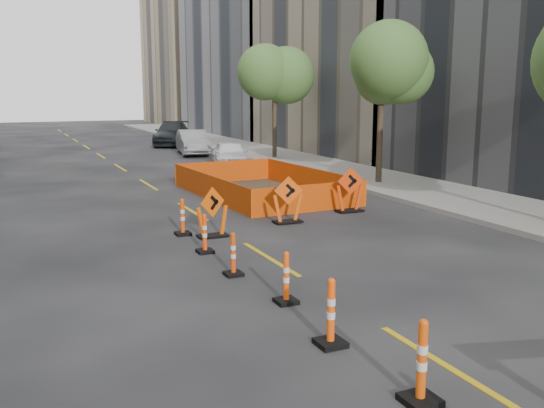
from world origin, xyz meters
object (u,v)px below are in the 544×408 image
channelizer_3 (286,278)px  chevron_sign_center (288,200)px  channelizer_5 (205,233)px  parked_car_near (230,154)px  channelizer_6 (183,217)px  parked_car_far (172,134)px  channelizer_4 (233,254)px  channelizer_1 (422,362)px  parked_car_mid (193,142)px  channelizer_2 (331,312)px  chevron_sign_left (212,212)px  chevron_sign_right (350,190)px

channelizer_3 → chevron_sign_center: 6.69m
channelizer_5 → parked_car_near: 15.73m
channelizer_6 → parked_car_far: bearing=75.3°
channelizer_4 → channelizer_6: bearing=89.3°
channelizer_1 → parked_car_far: bearing=79.5°
channelizer_1 → parked_car_mid: bearing=78.2°
channelizer_2 → channelizer_3: 1.95m
channelizer_3 → parked_car_mid: size_ratio=0.22×
channelizer_5 → parked_car_near: parked_car_near is taller
channelizer_2 → parked_car_mid: size_ratio=0.24×
chevron_sign_left → chevron_sign_right: size_ratio=0.94×
channelizer_2 → chevron_sign_right: bearing=56.8°
chevron_sign_left → chevron_sign_center: (2.53, 0.71, 0.02)m
parked_car_mid → parked_car_far: 6.48m
chevron_sign_left → channelizer_4: bearing=-125.4°
channelizer_1 → parked_car_far: 36.22m
channelizer_4 → parked_car_near: 17.54m
channelizer_2 → chevron_sign_right: size_ratio=0.75×
channelizer_4 → parked_car_mid: bearing=74.9°
channelizer_6 → channelizer_1: bearing=-89.0°
channelizer_5 → channelizer_6: bearing=89.2°
chevron_sign_right → parked_car_near: chevron_sign_right is taller
channelizer_3 → chevron_sign_center: bearing=63.8°
chevron_sign_center → parked_car_far: (3.62, 25.73, 0.11)m
channelizer_3 → parked_car_near: 19.28m
channelizer_4 → parked_car_near: bearing=69.6°
parked_car_near → parked_car_far: 13.37m
channelizer_1 → channelizer_4: channelizer_1 is taller
parked_car_near → parked_car_mid: (0.21, 6.90, 0.04)m
channelizer_6 → parked_car_near: parked_car_near is taller
parked_car_near → parked_car_mid: parked_car_mid is taller
channelizer_6 → chevron_sign_left: size_ratio=0.74×
channelizer_6 → channelizer_3: bearing=-87.8°
channelizer_4 → chevron_sign_right: 7.39m
channelizer_3 → chevron_sign_right: size_ratio=0.68×
channelizer_2 → chevron_sign_right: 10.26m
channelizer_1 → parked_car_near: size_ratio=0.27×
channelizer_4 → parked_car_far: bearing=77.1°
chevron_sign_left → chevron_sign_right: bearing=-8.5°
parked_car_mid → chevron_sign_left: bearing=-96.4°
chevron_sign_left → channelizer_5: bearing=-139.2°
channelizer_1 → channelizer_2: size_ratio=1.03×
channelizer_5 → chevron_sign_left: chevron_sign_left is taller
channelizer_4 → chevron_sign_center: chevron_sign_center is taller
chevron_sign_center → channelizer_5: bearing=-127.4°
channelizer_3 → parked_car_near: size_ratio=0.24×
chevron_sign_left → chevron_sign_center: size_ratio=0.97×
channelizer_1 → parked_car_near: parked_car_near is taller
chevron_sign_left → chevron_sign_right: chevron_sign_right is taller
chevron_sign_left → parked_car_mid: (5.62, 19.99, 0.06)m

